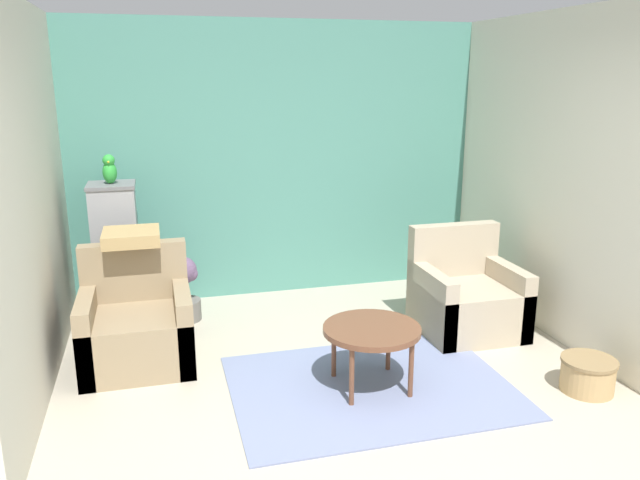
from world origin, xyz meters
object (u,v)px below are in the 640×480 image
(potted_plant, at_px, (184,288))
(coffee_table, at_px, (372,333))
(armchair_right, at_px, (466,299))
(wicker_basket, at_px, (588,373))
(armchair_left, at_px, (137,328))
(birdcage, at_px, (117,257))
(parrot, at_px, (110,170))

(potted_plant, bearing_deg, coffee_table, -53.70)
(coffee_table, xyz_separation_m, armchair_right, (1.14, 0.77, -0.13))
(wicker_basket, bearing_deg, potted_plant, 142.03)
(armchair_left, height_order, birdcage, birdcage)
(armchair_right, relative_size, wicker_basket, 2.32)
(birdcage, height_order, parrot, parrot)
(coffee_table, distance_m, birdcage, 2.52)
(coffee_table, height_order, birdcage, birdcage)
(birdcage, distance_m, potted_plant, 0.65)
(birdcage, bearing_deg, armchair_right, -19.28)
(armchair_left, bearing_deg, potted_plant, 63.54)
(coffee_table, bearing_deg, potted_plant, 126.30)
(armchair_right, height_order, potted_plant, armchair_right)
(wicker_basket, bearing_deg, armchair_right, 104.97)
(parrot, distance_m, potted_plant, 1.22)
(armchair_right, xyz_separation_m, potted_plant, (-2.35, 0.88, 0.02))
(armchair_right, relative_size, potted_plant, 1.50)
(parrot, height_order, potted_plant, parrot)
(coffee_table, relative_size, armchair_right, 0.77)
(armchair_right, bearing_deg, coffee_table, -146.00)
(parrot, bearing_deg, wicker_basket, -34.59)
(potted_plant, bearing_deg, parrot, 165.66)
(armchair_right, relative_size, parrot, 3.45)
(coffee_table, relative_size, wicker_basket, 1.80)
(armchair_right, height_order, wicker_basket, armchair_right)
(birdcage, relative_size, wicker_basket, 3.29)
(parrot, xyz_separation_m, wicker_basket, (3.23, -2.23, -1.25))
(armchair_left, relative_size, potted_plant, 1.50)
(birdcage, bearing_deg, coffee_table, -45.31)
(birdcage, relative_size, parrot, 4.88)
(parrot, distance_m, wicker_basket, 4.12)
(coffee_table, distance_m, armchair_left, 1.82)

